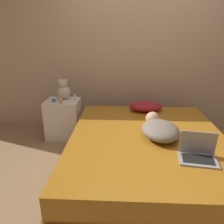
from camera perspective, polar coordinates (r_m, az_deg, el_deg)
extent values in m
plane|color=#937551|center=(2.71, 8.76, -14.71)|extent=(12.00, 12.00, 0.00)
cube|color=tan|center=(3.56, 7.82, 16.09)|extent=(8.00, 0.06, 2.60)
cube|color=brown|center=(2.65, 8.90, -12.69)|extent=(1.75, 2.09, 0.23)
cube|color=#B2721E|center=(2.54, 9.17, -8.41)|extent=(1.72, 2.05, 0.22)
cube|color=silver|center=(3.41, -12.53, -1.79)|extent=(0.49, 0.40, 0.59)
ellipsoid|color=maroon|center=(3.23, 8.78, 1.48)|extent=(0.48, 0.31, 0.14)
ellipsoid|color=gray|center=(2.44, 12.48, -4.64)|extent=(0.46, 0.56, 0.17)
sphere|color=#DBAD8E|center=(2.73, 10.58, -1.74)|extent=(0.17, 0.17, 0.17)
cylinder|color=#DBAD8E|center=(2.54, 16.14, -5.32)|extent=(0.09, 0.24, 0.06)
cube|color=#9E9EA3|center=(2.15, 21.49, -11.55)|extent=(0.36, 0.28, 0.02)
cube|color=black|center=(2.15, 21.52, -11.33)|extent=(0.29, 0.20, 0.00)
cube|color=#9E9EA3|center=(2.18, 21.49, -7.39)|extent=(0.33, 0.09, 0.23)
cube|color=black|center=(2.18, 21.49, -7.39)|extent=(0.29, 0.07, 0.20)
sphere|color=beige|center=(3.36, -12.48, 5.00)|extent=(0.20, 0.20, 0.20)
sphere|color=beige|center=(3.32, -12.65, 7.23)|extent=(0.13, 0.13, 0.13)
sphere|color=beige|center=(3.33, -13.58, 7.97)|extent=(0.05, 0.05, 0.05)
sphere|color=beige|center=(3.30, -11.84, 8.00)|extent=(0.05, 0.05, 0.05)
cylinder|color=gold|center=(3.17, -13.18, 2.71)|extent=(0.04, 0.04, 0.06)
cylinder|color=white|center=(3.16, -13.23, 3.33)|extent=(0.03, 0.03, 0.02)
cylinder|color=#3866B2|center=(3.27, -14.88, 3.04)|extent=(0.05, 0.05, 0.05)
cylinder|color=white|center=(3.26, -14.93, 3.58)|extent=(0.05, 0.05, 0.01)
cylinder|color=white|center=(3.21, -9.59, 3.45)|extent=(0.03, 0.03, 0.08)
cylinder|color=white|center=(3.20, -9.65, 4.36)|extent=(0.03, 0.03, 0.02)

